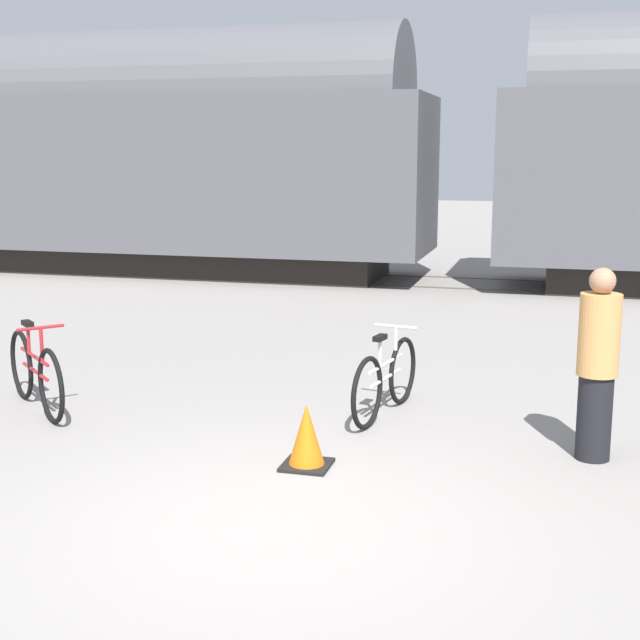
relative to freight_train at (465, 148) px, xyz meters
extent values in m
plane|color=gray|center=(0.00, -11.88, -2.64)|extent=(80.00, 80.00, 0.00)
cube|color=black|center=(-6.75, 0.00, -2.37)|extent=(10.20, 2.21, 0.55)
cube|color=#4C4C51|center=(-6.75, 0.00, -0.54)|extent=(12.14, 2.94, 3.11)
cylinder|color=#4C4C51|center=(-6.75, 0.00, 1.02)|extent=(11.17, 2.80, 2.80)
cube|color=#4C4238|center=(0.00, -0.72, -2.64)|extent=(37.64, 0.07, 0.01)
cube|color=#4C4238|center=(0.00, 0.72, -2.64)|extent=(37.64, 0.07, 0.01)
torus|color=black|center=(-2.82, -10.20, -2.27)|extent=(0.59, 0.53, 0.74)
torus|color=black|center=(-3.60, -9.51, -2.27)|extent=(0.59, 0.53, 0.74)
cylinder|color=#A31E23|center=(-3.21, -9.86, -2.08)|extent=(0.71, 0.63, 0.04)
cylinder|color=#A31E23|center=(-3.21, -9.86, -2.24)|extent=(0.65, 0.58, 0.04)
cylinder|color=#A31E23|center=(-3.35, -9.74, -1.92)|extent=(0.04, 0.04, 0.31)
cube|color=black|center=(-3.35, -9.74, -1.77)|extent=(0.20, 0.19, 0.05)
cylinder|color=#A31E23|center=(-2.99, -10.05, -1.91)|extent=(0.04, 0.04, 0.35)
cylinder|color=#A31E23|center=(-2.99, -10.05, -1.73)|extent=(0.33, 0.37, 0.03)
torus|color=black|center=(0.36, -8.63, -2.29)|extent=(0.18, 0.70, 0.71)
torus|color=black|center=(0.18, -9.57, -2.29)|extent=(0.18, 0.70, 0.71)
cylinder|color=silver|center=(0.27, -9.10, -2.11)|extent=(0.19, 0.83, 0.04)
cylinder|color=silver|center=(0.27, -9.10, -2.26)|extent=(0.17, 0.76, 0.04)
cylinder|color=silver|center=(0.24, -9.27, -1.96)|extent=(0.04, 0.04, 0.30)
cube|color=black|center=(0.24, -9.27, -1.81)|extent=(0.12, 0.21, 0.05)
cylinder|color=silver|center=(0.32, -8.84, -1.94)|extent=(0.04, 0.04, 0.33)
cylinder|color=silver|center=(0.32, -8.84, -1.78)|extent=(0.46, 0.12, 0.03)
cylinder|color=black|center=(2.24, -9.88, -2.27)|extent=(0.29, 0.29, 0.75)
cylinder|color=tan|center=(2.24, -9.88, -1.55)|extent=(0.35, 0.35, 0.70)
sphere|color=#A37556|center=(2.24, -9.88, -1.09)|extent=(0.22, 0.22, 0.22)
cube|color=black|center=(-0.09, -10.72, -2.63)|extent=(0.40, 0.40, 0.03)
cone|color=orange|center=(-0.09, -10.72, -2.37)|extent=(0.32, 0.32, 0.55)
camera|label=1|loc=(1.89, -17.57, 0.00)|focal=50.00mm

